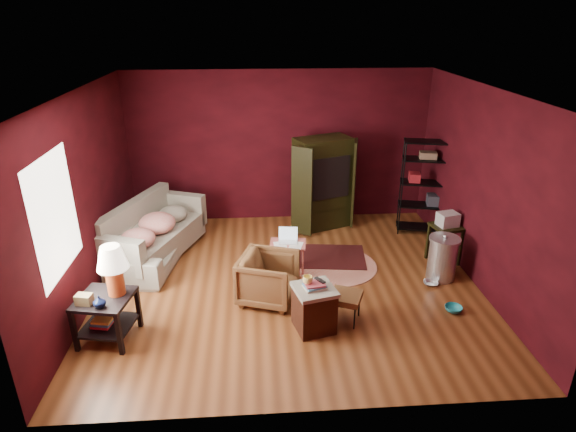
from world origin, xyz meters
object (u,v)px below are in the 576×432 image
object	(u,v)px
sofa	(154,233)
hamper	(314,307)
laptop_desk	(288,246)
tv_armoire	(323,182)
wire_shelving	(425,183)
armchair	(268,276)
side_table	(109,285)

from	to	relation	value
sofa	hamper	distance (m)	3.16
laptop_desk	sofa	bearing A→B (deg)	171.57
tv_armoire	wire_shelving	bearing A→B (deg)	-32.95
armchair	side_table	world-z (taller)	side_table
side_table	laptop_desk	world-z (taller)	side_table
sofa	laptop_desk	xyz separation A→B (m)	(2.13, -0.58, -0.01)
side_table	armchair	bearing A→B (deg)	19.29
armchair	laptop_desk	distance (m)	0.90
sofa	armchair	bearing A→B (deg)	-118.99
tv_armoire	sofa	bearing A→B (deg)	178.46
hamper	tv_armoire	world-z (taller)	tv_armoire
armchair	tv_armoire	xyz separation A→B (m)	(1.07, 2.43, 0.50)
sofa	wire_shelving	bearing A→B (deg)	-72.94
sofa	wire_shelving	world-z (taller)	wire_shelving
tv_armoire	wire_shelving	xyz separation A→B (m)	(1.77, -0.37, 0.06)
sofa	side_table	xyz separation A→B (m)	(-0.11, -2.08, 0.31)
laptop_desk	tv_armoire	distance (m)	1.83
hamper	laptop_desk	xyz separation A→B (m)	(-0.22, 1.53, 0.10)
laptop_desk	wire_shelving	xyz separation A→B (m)	(2.52, 1.23, 0.52)
side_table	tv_armoire	distance (m)	4.31
armchair	laptop_desk	xyz separation A→B (m)	(0.33, 0.83, 0.04)
armchair	laptop_desk	bearing A→B (deg)	-3.05
armchair	sofa	bearing A→B (deg)	70.27
hamper	wire_shelving	world-z (taller)	wire_shelving
armchair	tv_armoire	bearing A→B (deg)	-5.47
side_table	wire_shelving	xyz separation A→B (m)	(4.76, 2.73, 0.20)
sofa	hamper	world-z (taller)	sofa
sofa	hamper	xyz separation A→B (m)	(2.35, -2.10, -0.12)
sofa	side_table	distance (m)	2.11
armchair	laptop_desk	world-z (taller)	armchair
hamper	armchair	bearing A→B (deg)	128.45
armchair	wire_shelving	xyz separation A→B (m)	(2.84, 2.06, 0.56)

